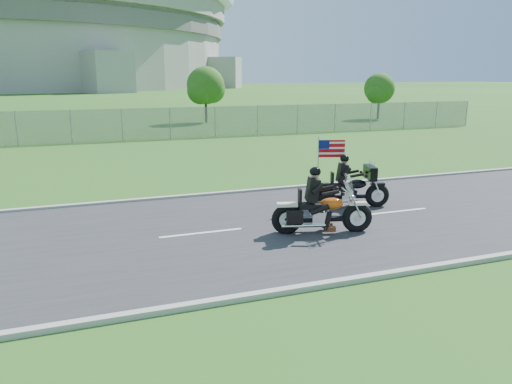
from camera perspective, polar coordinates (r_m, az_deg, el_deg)
name	(u,v)px	position (r m, az deg, el deg)	size (l,w,h in m)	color
ground	(272,227)	(13.72, 1.86, -3.99)	(420.00, 420.00, 0.00)	#244716
road	(272,226)	(13.72, 1.86, -3.91)	(120.00, 8.00, 0.04)	#28282B
curb_north	(229,193)	(17.39, -3.15, -0.10)	(120.00, 0.18, 0.12)	#9E9B93
curb_south	(348,281)	(10.30, 10.48, -9.96)	(120.00, 0.18, 0.12)	#9E9B93
fence	(71,127)	(32.28, -20.39, 7.02)	(60.00, 0.03, 2.00)	gray
stadium	(14,37)	(183.11, -25.93, 15.64)	(140.40, 140.40, 29.20)	#A3A099
tree_fence_near	(206,87)	(43.59, -5.75, 11.80)	(3.52, 3.28, 4.75)	#382316
tree_fence_far	(379,90)	(48.41, 13.93, 11.24)	(3.08, 2.87, 4.20)	#382316
motorcycle_lead	(321,213)	(13.09, 7.40, -2.37)	(2.63, 1.11, 1.80)	black
motorcycle_follow	(349,190)	(15.74, 10.64, 0.23)	(2.47, 1.15, 2.10)	black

